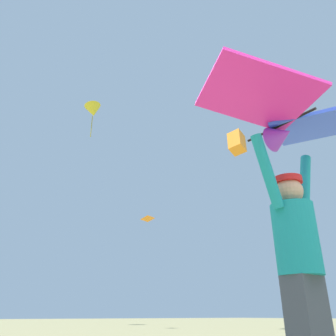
{
  "coord_description": "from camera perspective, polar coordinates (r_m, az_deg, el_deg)",
  "views": [
    {
      "loc": [
        -2.4,
        -1.29,
        0.55
      ],
      "look_at": [
        -0.05,
        2.16,
        2.35
      ],
      "focal_mm": 36.4,
      "sensor_mm": 36.0,
      "label": 1
    }
  ],
  "objects": [
    {
      "name": "distant_kite_orange_overhead_distant",
      "position": [
        16.64,
        11.44,
        4.21
      ],
      "size": [
        1.03,
        1.01,
        1.26
      ],
      "color": "orange"
    },
    {
      "name": "held_stunt_kite",
      "position": [
        3.26,
        19.19,
        7.95
      ],
      "size": [
        1.94,
        1.06,
        0.41
      ],
      "color": "black"
    },
    {
      "name": "distant_kite_yellow_far_center",
      "position": [
        24.68,
        -12.44,
        9.33
      ],
      "size": [
        1.5,
        1.52,
        2.65
      ],
      "color": "yellow"
    },
    {
      "name": "kite_flyer_person",
      "position": [
        2.9,
        21.11,
        -14.15
      ],
      "size": [
        0.81,
        0.36,
        1.92
      ],
      "color": "#424751",
      "rests_on": "ground"
    },
    {
      "name": "distant_kite_orange_low_left",
      "position": [
        16.74,
        -3.44,
        -8.4
      ],
      "size": [
        0.72,
        0.71,
        0.22
      ],
      "color": "orange"
    }
  ]
}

